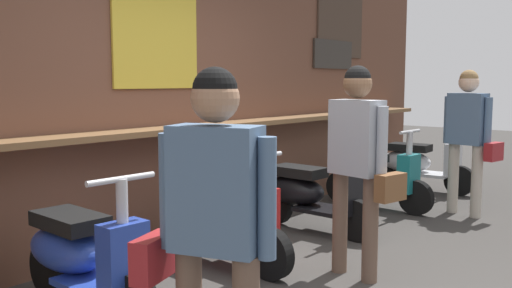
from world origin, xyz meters
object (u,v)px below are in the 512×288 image
object	(u,v)px
scooter_black	(308,193)
shopper_browsing	(468,128)
scooter_red	(218,218)
scooter_silver	(418,163)
scooter_teal	(371,176)
scooter_blue	(81,255)
shopper_passing	(212,213)
shopper_with_handbag	(358,151)

from	to	relation	value
scooter_black	shopper_browsing	xyz separation A→B (m)	(1.70, -1.01, 0.61)
scooter_red	scooter_silver	size ratio (longest dim) A/B	1.00
scooter_silver	shopper_browsing	size ratio (longest dim) A/B	0.85
scooter_black	scooter_teal	distance (m)	1.36
scooter_black	scooter_blue	bearing A→B (deg)	-88.33
scooter_blue	scooter_teal	xyz separation A→B (m)	(4.00, 0.00, 0.00)
scooter_silver	scooter_teal	bearing A→B (deg)	-93.03
scooter_teal	scooter_blue	bearing A→B (deg)	-87.60
scooter_silver	shopper_passing	size ratio (longest dim) A/B	0.89
scooter_red	shopper_browsing	world-z (taller)	shopper_browsing
scooter_blue	scooter_silver	bearing A→B (deg)	92.58
shopper_browsing	shopper_passing	size ratio (longest dim) A/B	1.04
shopper_passing	scooter_red	bearing A→B (deg)	-156.03
scooter_red	shopper_with_handbag	size ratio (longest dim) A/B	0.86
scooter_blue	scooter_silver	xyz separation A→B (m)	(5.35, -0.00, 0.00)
scooter_blue	scooter_silver	distance (m)	5.35
shopper_browsing	scooter_red	bearing A→B (deg)	171.43
scooter_black	shopper_browsing	world-z (taller)	shopper_browsing
scooter_blue	shopper_with_handbag	world-z (taller)	shopper_with_handbag
shopper_with_handbag	shopper_passing	xyz separation A→B (m)	(-2.04, -0.42, -0.04)
scooter_silver	shopper_with_handbag	distance (m)	3.81
scooter_blue	shopper_browsing	bearing A→B (deg)	79.41
scooter_blue	scooter_black	size ratio (longest dim) A/B	1.00
shopper_with_handbag	shopper_browsing	distance (m)	2.59
scooter_blue	shopper_passing	bearing A→B (deg)	-8.69
shopper_with_handbag	shopper_passing	world-z (taller)	shopper_with_handbag
shopper_browsing	scooter_blue	bearing A→B (deg)	176.79
shopper_passing	scooter_teal	bearing A→B (deg)	-179.70
scooter_silver	shopper_with_handbag	bearing A→B (deg)	-76.70
scooter_black	scooter_red	bearing A→B (deg)	-88.33
scooter_black	scooter_teal	world-z (taller)	same
scooter_red	scooter_black	bearing A→B (deg)	93.21
scooter_blue	scooter_red	size ratio (longest dim) A/B	1.00
scooter_blue	scooter_red	world-z (taller)	same
scooter_red	shopper_browsing	xyz separation A→B (m)	(3.02, -1.01, 0.61)
scooter_blue	shopper_passing	distance (m)	1.61
shopper_passing	shopper_with_handbag	bearing A→B (deg)	172.93
scooter_blue	shopper_browsing	world-z (taller)	shopper_browsing
scooter_blue	scooter_teal	size ratio (longest dim) A/B	1.00
scooter_teal	scooter_red	bearing A→B (deg)	-87.60
scooter_blue	scooter_silver	size ratio (longest dim) A/B	1.00
scooter_teal	shopper_passing	world-z (taller)	shopper_passing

